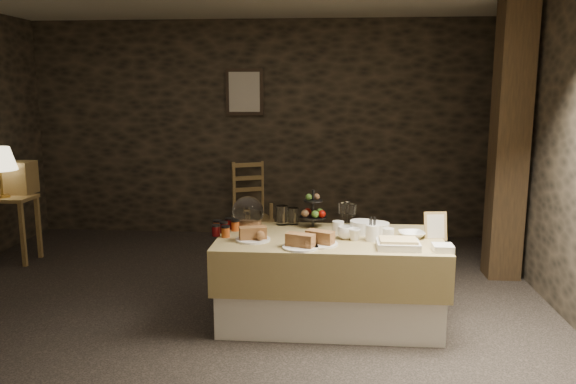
# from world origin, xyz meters

# --- Properties ---
(ground_plane) EXTENTS (5.50, 5.00, 0.01)m
(ground_plane) POSITION_xyz_m (0.00, 0.00, 0.00)
(ground_plane) COLOR black
(ground_plane) RESTS_ON ground
(room_shell) EXTENTS (5.52, 5.02, 2.60)m
(room_shell) POSITION_xyz_m (0.00, 0.00, 1.56)
(room_shell) COLOR black
(room_shell) RESTS_ON ground
(buffet_table) EXTENTS (1.70, 0.90, 0.67)m
(buffet_table) POSITION_xyz_m (0.90, -0.14, 0.39)
(buffet_table) COLOR silver
(buffet_table) RESTS_ON ground_plane
(console_table) EXTENTS (0.65, 0.37, 0.70)m
(console_table) POSITION_xyz_m (-2.50, 1.14, 0.57)
(console_table) COLOR brown
(console_table) RESTS_ON ground_plane
(wine_rack) EXTENTS (0.42, 0.26, 0.34)m
(wine_rack) POSITION_xyz_m (-2.45, 1.32, 0.87)
(wine_rack) COLOR brown
(wine_rack) RESTS_ON console_table
(chair) EXTENTS (0.55, 0.54, 0.71)m
(chair) POSITION_xyz_m (-0.04, 2.34, 0.40)
(chair) COLOR brown
(chair) RESTS_ON ground_plane
(timber_column) EXTENTS (0.30, 0.30, 2.60)m
(timber_column) POSITION_xyz_m (2.55, 1.06, 1.30)
(timber_column) COLOR black
(timber_column) RESTS_ON ground_plane
(framed_picture) EXTENTS (0.45, 0.04, 0.55)m
(framed_picture) POSITION_xyz_m (-0.15, 2.47, 1.75)
(framed_picture) COLOR #2E2219
(framed_picture) RESTS_ON room_shell
(plate_stack_a) EXTENTS (0.19, 0.19, 0.10)m
(plate_stack_a) POSITION_xyz_m (1.15, -0.01, 0.72)
(plate_stack_a) COLOR white
(plate_stack_a) RESTS_ON buffet_table
(plate_stack_b) EXTENTS (0.20, 0.20, 0.08)m
(plate_stack_b) POSITION_xyz_m (1.26, -0.00, 0.72)
(plate_stack_b) COLOR white
(plate_stack_b) RESTS_ON buffet_table
(cutlery_holder) EXTENTS (0.10, 0.10, 0.12)m
(cutlery_holder) POSITION_xyz_m (1.21, -0.22, 0.73)
(cutlery_holder) COLOR white
(cutlery_holder) RESTS_ON buffet_table
(cup_a) EXTENTS (0.14, 0.14, 0.10)m
(cup_a) POSITION_xyz_m (1.02, -0.18, 0.72)
(cup_a) COLOR white
(cup_a) RESTS_ON buffet_table
(cup_b) EXTENTS (0.10, 0.10, 0.09)m
(cup_b) POSITION_xyz_m (1.08, -0.21, 0.72)
(cup_b) COLOR white
(cup_b) RESTS_ON buffet_table
(mug_c) EXTENTS (0.09, 0.09, 0.09)m
(mug_c) POSITION_xyz_m (0.96, -0.01, 0.72)
(mug_c) COLOR white
(mug_c) RESTS_ON buffet_table
(mug_d) EXTENTS (0.08, 0.08, 0.09)m
(mug_d) POSITION_xyz_m (1.33, -0.19, 0.72)
(mug_d) COLOR white
(mug_d) RESTS_ON buffet_table
(bowl) EXTENTS (0.22, 0.22, 0.05)m
(bowl) POSITION_xyz_m (1.52, -0.11, 0.70)
(bowl) COLOR white
(bowl) RESTS_ON buffet_table
(cake_dome) EXTENTS (0.26, 0.26, 0.26)m
(cake_dome) POSITION_xyz_m (0.23, 0.15, 0.78)
(cake_dome) COLOR brown
(cake_dome) RESTS_ON buffet_table
(fruit_stand) EXTENTS (0.22, 0.22, 0.31)m
(fruit_stand) POSITION_xyz_m (0.76, 0.17, 0.80)
(fruit_stand) COLOR black
(fruit_stand) RESTS_ON buffet_table
(bread_platter_left) EXTENTS (0.26, 0.26, 0.11)m
(bread_platter_left) POSITION_xyz_m (0.33, -0.28, 0.71)
(bread_platter_left) COLOR white
(bread_platter_left) RESTS_ON buffet_table
(bread_platter_center) EXTENTS (0.26, 0.26, 0.11)m
(bread_platter_center) POSITION_xyz_m (0.69, -0.46, 0.71)
(bread_platter_center) COLOR white
(bread_platter_center) RESTS_ON buffet_table
(bread_platter_right) EXTENTS (0.26, 0.26, 0.11)m
(bread_platter_right) POSITION_xyz_m (0.83, -0.36, 0.71)
(bread_platter_right) COLOR white
(bread_platter_right) RESTS_ON buffet_table
(jam_jars) EXTENTS (0.20, 0.32, 0.07)m
(jam_jars) POSITION_xyz_m (0.07, -0.07, 0.71)
(jam_jars) COLOR #600C10
(jam_jars) RESTS_ON buffet_table
(tart_dish) EXTENTS (0.30, 0.22, 0.07)m
(tart_dish) POSITION_xyz_m (1.38, -0.41, 0.71)
(tart_dish) COLOR white
(tart_dish) RESTS_ON buffet_table
(square_dish) EXTENTS (0.14, 0.14, 0.04)m
(square_dish) POSITION_xyz_m (1.69, -0.45, 0.70)
(square_dish) COLOR white
(square_dish) RESTS_ON buffet_table
(menu_frame) EXTENTS (0.18, 0.09, 0.22)m
(menu_frame) POSITION_xyz_m (1.69, -0.10, 0.76)
(menu_frame) COLOR brown
(menu_frame) RESTS_ON buffet_table
(storage_jar_a) EXTENTS (0.10, 0.10, 0.16)m
(storage_jar_a) POSITION_xyz_m (0.50, 0.23, 0.75)
(storage_jar_a) COLOR white
(storage_jar_a) RESTS_ON buffet_table
(storage_jar_b) EXTENTS (0.09, 0.09, 0.14)m
(storage_jar_b) POSITION_xyz_m (0.59, 0.25, 0.74)
(storage_jar_b) COLOR white
(storage_jar_b) RESTS_ON buffet_table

